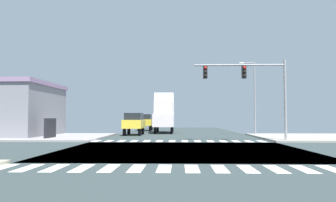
{
  "coord_description": "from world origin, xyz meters",
  "views": [
    {
      "loc": [
        -0.22,
        -19.75,
        1.83
      ],
      "look_at": [
        -0.97,
        3.86,
        3.0
      ],
      "focal_mm": 36.6,
      "sensor_mm": 36.0,
      "label": 1
    }
  ],
  "objects_px": {
    "suv_nearside_1": "(134,122)",
    "box_truck_leading_1": "(164,112)",
    "suv_outer_3": "(146,121)",
    "street_lamp": "(252,91)",
    "traffic_signal_mast": "(249,81)"
  },
  "relations": [
    {
      "from": "box_truck_leading_1",
      "to": "suv_outer_3",
      "type": "relative_size",
      "value": 1.57
    },
    {
      "from": "box_truck_leading_1",
      "to": "suv_outer_3",
      "type": "height_order",
      "value": "box_truck_leading_1"
    },
    {
      "from": "suv_nearside_1",
      "to": "box_truck_leading_1",
      "type": "xyz_separation_m",
      "value": [
        3.0,
        5.51,
        1.17
      ]
    },
    {
      "from": "street_lamp",
      "to": "box_truck_leading_1",
      "type": "bearing_deg",
      "value": 150.02
    },
    {
      "from": "traffic_signal_mast",
      "to": "box_truck_leading_1",
      "type": "xyz_separation_m",
      "value": [
        -7.29,
        15.1,
        -2.17
      ]
    },
    {
      "from": "suv_nearside_1",
      "to": "box_truck_leading_1",
      "type": "bearing_deg",
      "value": -118.59
    },
    {
      "from": "suv_nearside_1",
      "to": "suv_outer_3",
      "type": "xyz_separation_m",
      "value": [
        0.0,
        12.63,
        0.0
      ]
    },
    {
      "from": "traffic_signal_mast",
      "to": "suv_outer_3",
      "type": "height_order",
      "value": "traffic_signal_mast"
    },
    {
      "from": "street_lamp",
      "to": "box_truck_leading_1",
      "type": "height_order",
      "value": "street_lamp"
    },
    {
      "from": "traffic_signal_mast",
      "to": "suv_nearside_1",
      "type": "bearing_deg",
      "value": 137.02
    },
    {
      "from": "suv_nearside_1",
      "to": "street_lamp",
      "type": "bearing_deg",
      "value": 179.89
    },
    {
      "from": "suv_nearside_1",
      "to": "box_truck_leading_1",
      "type": "relative_size",
      "value": 0.64
    },
    {
      "from": "traffic_signal_mast",
      "to": "box_truck_leading_1",
      "type": "distance_m",
      "value": 16.91
    },
    {
      "from": "traffic_signal_mast",
      "to": "box_truck_leading_1",
      "type": "relative_size",
      "value": 0.99
    },
    {
      "from": "street_lamp",
      "to": "suv_outer_3",
      "type": "height_order",
      "value": "street_lamp"
    }
  ]
}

